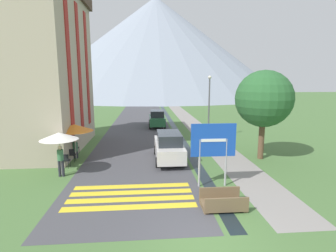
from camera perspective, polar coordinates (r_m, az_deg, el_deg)
The scene contains 21 objects.
ground_plane at distance 28.13m, azimuth -1.06°, elevation -0.34°, with size 160.00×160.00×0.00m, color #476B38.
road at distance 37.96m, azimuth -5.82°, elevation 2.30°, with size 6.40×60.00×0.01m.
footpath at distance 38.33m, azimuth 3.35°, elevation 2.41°, with size 2.20×60.00×0.01m.
drainage_channel at distance 38.07m, azimuth -0.24°, elevation 2.37°, with size 0.60×60.00×0.00m.
crosswalk_marking at distance 12.03m, azimuth -7.99°, elevation -14.82°, with size 5.44×2.54×0.01m.
mountain_distant at distance 93.00m, azimuth -2.63°, elevation 16.78°, with size 83.95×83.95×32.20m.
hotel_building at distance 21.08m, azimuth -26.59°, elevation 12.45°, with size 6.20×9.67×11.76m.
road_sign at distance 12.46m, azimuth 9.83°, elevation -4.11°, with size 2.13×0.11×3.05m.
footbridge at distance 11.07m, azimuth 11.85°, elevation -15.96°, with size 1.70×1.10×0.65m.
parked_car_near at distance 16.56m, azimuth 0.18°, elevation -4.44°, with size 1.77×4.44×1.82m.
parked_car_far at distance 28.44m, azimuth -2.43°, elevation 1.62°, with size 1.73×4.05×1.82m.
cafe_chair_middle at distance 17.37m, azimuth -20.23°, elevation -5.74°, with size 0.40×0.40×0.85m.
cafe_chair_near_right at distance 16.31m, azimuth -21.40°, elevation -6.82°, with size 0.40×0.40×0.85m.
cafe_chair_far_right at distance 19.01m, azimuth -19.53°, elevation -4.37°, with size 0.40×0.40×0.85m.
cafe_umbrella_front_white at distance 14.92m, azimuth -22.64°, elevation -2.05°, with size 1.97×1.97×2.32m.
cafe_umbrella_middle_orange at distance 17.48m, azimuth -19.73°, elevation -0.37°, with size 2.32×2.32×2.29m.
person_standing_terrace at distance 14.91m, azimuth -22.34°, elevation -6.62°, with size 0.32×0.32×1.66m.
person_seated_far at distance 17.16m, azimuth -22.48°, elevation -5.57°, with size 0.32×0.32×1.19m.
person_seated_near at distance 18.10m, azimuth -19.56°, elevation -4.43°, with size 0.32×0.32×1.28m.
streetlamp at distance 22.45m, azimuth 8.93°, elevation 5.14°, with size 0.28×0.28×5.41m.
tree_by_path at distance 17.52m, azimuth 20.15°, elevation 5.54°, with size 3.56×3.56×5.66m.
Camera 1 is at (-1.79, -7.62, 5.03)m, focal length 28.00 mm.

